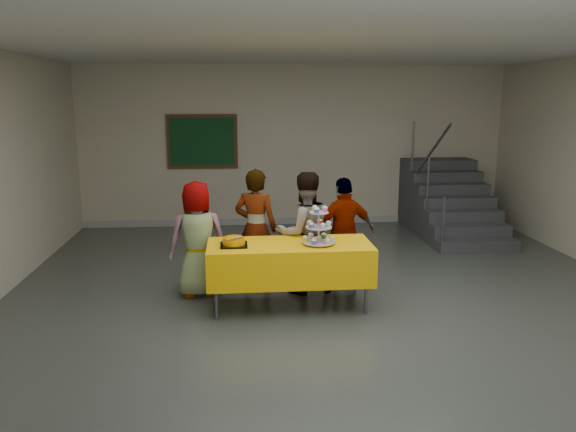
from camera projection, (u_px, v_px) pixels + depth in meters
name	position (u px, v px, depth m)	size (l,w,h in m)	color
room_shell	(346.00, 126.00, 5.61)	(10.00, 10.04, 3.02)	#4C514C
bake_table	(290.00, 261.00, 6.47)	(1.88, 0.78, 0.77)	#595960
cupcake_stand	(319.00, 230.00, 6.36)	(0.38, 0.38, 0.44)	silver
bear_cake	(234.00, 241.00, 6.32)	(0.32, 0.36, 0.12)	black
schoolchild_a	(198.00, 239.00, 6.85)	(0.70, 0.45, 1.43)	slate
schoolchild_b	(256.00, 229.00, 7.16)	(0.56, 0.37, 1.54)	slate
schoolchild_c	(304.00, 233.00, 6.95)	(0.74, 0.58, 1.53)	slate
schoolchild_d	(344.00, 232.00, 7.22)	(0.83, 0.35, 1.42)	slate
staircase	(447.00, 205.00, 10.20)	(1.30, 2.40, 2.04)	#424447
noticeboard	(202.00, 142.00, 10.38)	(1.30, 0.05, 1.00)	#472B16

